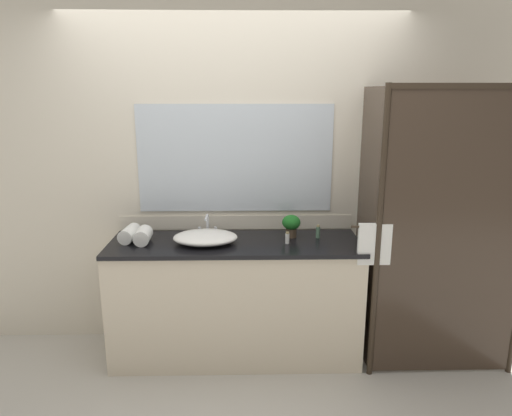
{
  "coord_description": "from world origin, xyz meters",
  "views": [
    {
      "loc": [
        0.08,
        -3.17,
        1.95
      ],
      "look_at": [
        0.15,
        0.0,
        1.15
      ],
      "focal_mm": 32.6,
      "sensor_mm": 36.0,
      "label": 1
    }
  ],
  "objects_px": {
    "amenity_bottle_conditioner": "(318,232)",
    "amenity_bottle_shampoo": "(287,238)",
    "rolled_towel_near_edge": "(130,234)",
    "faucet": "(207,228)",
    "rolled_towel_middle": "(143,236)",
    "potted_plant": "(291,224)",
    "sink_basin": "(205,237)"
  },
  "relations": [
    {
      "from": "potted_plant",
      "to": "amenity_bottle_shampoo",
      "type": "distance_m",
      "value": 0.17
    },
    {
      "from": "amenity_bottle_conditioner",
      "to": "amenity_bottle_shampoo",
      "type": "bearing_deg",
      "value": -152.11
    },
    {
      "from": "amenity_bottle_conditioner",
      "to": "potted_plant",
      "type": "bearing_deg",
      "value": 172.64
    },
    {
      "from": "rolled_towel_near_edge",
      "to": "rolled_towel_middle",
      "type": "distance_m",
      "value": 0.12
    },
    {
      "from": "amenity_bottle_shampoo",
      "to": "faucet",
      "type": "bearing_deg",
      "value": 159.67
    },
    {
      "from": "sink_basin",
      "to": "rolled_towel_middle",
      "type": "bearing_deg",
      "value": 178.97
    },
    {
      "from": "sink_basin",
      "to": "amenity_bottle_conditioner",
      "type": "xyz_separation_m",
      "value": [
        0.82,
        0.1,
        0.0
      ]
    },
    {
      "from": "sink_basin",
      "to": "amenity_bottle_conditioner",
      "type": "bearing_deg",
      "value": 7.25
    },
    {
      "from": "amenity_bottle_conditioner",
      "to": "rolled_towel_near_edge",
      "type": "bearing_deg",
      "value": -178.44
    },
    {
      "from": "amenity_bottle_conditioner",
      "to": "faucet",
      "type": "bearing_deg",
      "value": 173.71
    },
    {
      "from": "potted_plant",
      "to": "rolled_towel_middle",
      "type": "distance_m",
      "value": 1.07
    },
    {
      "from": "rolled_towel_middle",
      "to": "sink_basin",
      "type": "bearing_deg",
      "value": -1.03
    },
    {
      "from": "rolled_towel_near_edge",
      "to": "rolled_towel_middle",
      "type": "xyz_separation_m",
      "value": [
        0.11,
        -0.06,
        0.0
      ]
    },
    {
      "from": "potted_plant",
      "to": "amenity_bottle_conditioner",
      "type": "distance_m",
      "value": 0.2
    },
    {
      "from": "sink_basin",
      "to": "potted_plant",
      "type": "height_order",
      "value": "potted_plant"
    },
    {
      "from": "sink_basin",
      "to": "rolled_towel_near_edge",
      "type": "relative_size",
      "value": 2.11
    },
    {
      "from": "rolled_towel_near_edge",
      "to": "sink_basin",
      "type": "bearing_deg",
      "value": -6.91
    },
    {
      "from": "faucet",
      "to": "amenity_bottle_shampoo",
      "type": "distance_m",
      "value": 0.62
    },
    {
      "from": "sink_basin",
      "to": "rolled_towel_near_edge",
      "type": "bearing_deg",
      "value": 173.09
    },
    {
      "from": "amenity_bottle_shampoo",
      "to": "rolled_towel_middle",
      "type": "height_order",
      "value": "rolled_towel_middle"
    },
    {
      "from": "faucet",
      "to": "rolled_towel_near_edge",
      "type": "height_order",
      "value": "faucet"
    },
    {
      "from": "sink_basin",
      "to": "rolled_towel_middle",
      "type": "height_order",
      "value": "rolled_towel_middle"
    },
    {
      "from": "potted_plant",
      "to": "amenity_bottle_conditioner",
      "type": "relative_size",
      "value": 1.71
    },
    {
      "from": "amenity_bottle_shampoo",
      "to": "rolled_towel_near_edge",
      "type": "height_order",
      "value": "rolled_towel_near_edge"
    },
    {
      "from": "sink_basin",
      "to": "potted_plant",
      "type": "xyz_separation_m",
      "value": [
        0.62,
        0.13,
        0.06
      ]
    },
    {
      "from": "sink_basin",
      "to": "amenity_bottle_shampoo",
      "type": "xyz_separation_m",
      "value": [
        0.58,
        -0.02,
        -0.0
      ]
    },
    {
      "from": "faucet",
      "to": "amenity_bottle_shampoo",
      "type": "relative_size",
      "value": 2.0
    },
    {
      "from": "amenity_bottle_shampoo",
      "to": "amenity_bottle_conditioner",
      "type": "height_order",
      "value": "amenity_bottle_conditioner"
    },
    {
      "from": "potted_plant",
      "to": "amenity_bottle_conditioner",
      "type": "height_order",
      "value": "potted_plant"
    },
    {
      "from": "amenity_bottle_shampoo",
      "to": "rolled_towel_near_edge",
      "type": "bearing_deg",
      "value": 175.56
    },
    {
      "from": "faucet",
      "to": "rolled_towel_near_edge",
      "type": "relative_size",
      "value": 0.79
    },
    {
      "from": "sink_basin",
      "to": "amenity_bottle_conditioner",
      "type": "height_order",
      "value": "amenity_bottle_conditioner"
    }
  ]
}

